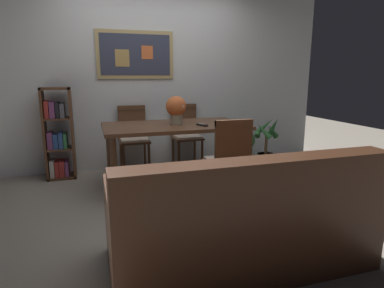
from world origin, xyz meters
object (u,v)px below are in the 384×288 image
dining_table (175,132)px  potted_palm (266,151)px  dining_chair_near_right (229,155)px  bookshelf (58,137)px  dining_chair_far_right (186,130)px  flower_vase (176,108)px  dining_chair_far_left (133,133)px  potted_ivy (244,145)px  leather_couch (241,224)px  tv_remote (202,125)px

dining_table → potted_palm: size_ratio=2.17×
dining_chair_near_right → bookshelf: (-1.71, 1.53, 0.01)m
dining_chair_far_right → flower_vase: 0.95m
potted_palm → dining_chair_far_right: bearing=152.0°
dining_table → bookshelf: bearing=151.5°
potted_palm → dining_chair_far_left: bearing=163.0°
dining_chair_near_right → potted_ivy: 1.72m
dining_chair_far_right → potted_ivy: bearing=-8.0°
dining_chair_far_right → potted_ivy: size_ratio=1.73×
potted_palm → flower_vase: (-1.36, -0.24, 0.67)m
dining_table → dining_chair_far_right: (0.36, 0.78, -0.13)m
leather_couch → potted_palm: 2.45m
dining_chair_far_right → potted_palm: bearing=-28.0°
bookshelf → flower_vase: size_ratio=3.55×
dining_chair_near_right → leather_couch: (-0.35, -1.00, -0.23)m
dining_chair_far_right → dining_chair_far_left: 0.76m
dining_chair_far_left → potted_palm: dining_chair_far_left is taller
bookshelf → flower_vase: bearing=-28.2°
flower_vase → dining_chair_far_right: bearing=66.3°
potted_ivy → flower_vase: (-1.24, -0.66, 0.65)m
dining_chair_near_right → potted_palm: bearing=45.2°
dining_chair_near_right → flower_vase: (-0.34, 0.79, 0.41)m
flower_vase → dining_table: bearing=-176.4°
dining_chair_far_right → tv_remote: 1.02m
leather_couch → potted_ivy: size_ratio=3.43×
leather_couch → dining_table: bearing=90.2°
leather_couch → tv_remote: size_ratio=11.22×
flower_vase → tv_remote: bearing=-39.6°
dining_chair_far_right → tv_remote: (-0.09, -0.99, 0.23)m
dining_table → potted_palm: 1.45m
dining_chair_far_left → potted_palm: size_ratio=1.19×
dining_chair_far_left → tv_remote: dining_chair_far_left is taller
dining_table → potted_palm: potted_palm is taller
potted_ivy → leather_couch: bearing=-117.0°
leather_couch → dining_chair_near_right: bearing=70.8°
potted_palm → potted_ivy: bearing=106.9°
dining_chair_near_right → potted_ivy: (0.90, 1.45, -0.25)m
dining_table → leather_couch: (0.01, -1.79, -0.35)m
dining_chair_near_right → flower_vase: flower_vase is taller
dining_chair_near_right → leather_couch: 1.08m
dining_chair_far_right → potted_ivy: dining_chair_far_right is taller
potted_ivy → dining_chair_near_right: bearing=-121.8°
potted_palm → tv_remote: size_ratio=4.77×
bookshelf → potted_palm: (2.74, -0.50, -0.28)m
leather_couch → potted_ivy: (1.25, 2.45, -0.02)m
dining_chair_near_right → leather_couch: dining_chair_near_right is taller
leather_couch → bookshelf: bookshelf is taller
leather_couch → bookshelf: size_ratio=1.53×
bookshelf → potted_ivy: bearing=-1.7°
potted_palm → tv_remote: 1.30m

